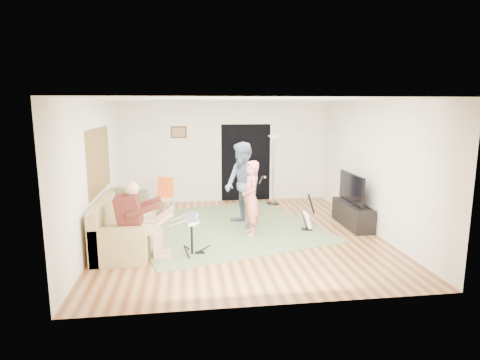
{
  "coord_description": "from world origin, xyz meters",
  "views": [
    {
      "loc": [
        -1.05,
        -7.79,
        2.59
      ],
      "look_at": [
        0.03,
        0.3,
        1.07
      ],
      "focal_mm": 30.0,
      "sensor_mm": 36.0,
      "label": 1
    }
  ],
  "objects_px": {
    "torchiere_lamp": "(273,158)",
    "television": "(351,188)",
    "singer": "(251,198)",
    "drum_kit": "(192,238)",
    "tv_cabinet": "(352,215)",
    "dining_chair": "(164,203)",
    "sofa": "(122,230)",
    "guitarist": "(243,185)",
    "guitar_spare": "(307,220)"
  },
  "relations": [
    {
      "from": "guitarist",
      "to": "tv_cabinet",
      "type": "height_order",
      "value": "guitarist"
    },
    {
      "from": "television",
      "to": "torchiere_lamp",
      "type": "bearing_deg",
      "value": 120.48
    },
    {
      "from": "singer",
      "to": "television",
      "type": "xyz_separation_m",
      "value": [
        2.25,
        0.32,
        0.09
      ]
    },
    {
      "from": "guitarist",
      "to": "guitar_spare",
      "type": "height_order",
      "value": "guitarist"
    },
    {
      "from": "guitar_spare",
      "to": "tv_cabinet",
      "type": "distance_m",
      "value": 1.09
    },
    {
      "from": "drum_kit",
      "to": "dining_chair",
      "type": "relative_size",
      "value": 0.76
    },
    {
      "from": "tv_cabinet",
      "to": "dining_chair",
      "type": "bearing_deg",
      "value": 161.82
    },
    {
      "from": "sofa",
      "to": "guitarist",
      "type": "distance_m",
      "value": 2.66
    },
    {
      "from": "singer",
      "to": "dining_chair",
      "type": "relative_size",
      "value": 1.67
    },
    {
      "from": "television",
      "to": "dining_chair",
      "type": "bearing_deg",
      "value": 161.61
    },
    {
      "from": "guitarist",
      "to": "torchiere_lamp",
      "type": "height_order",
      "value": "guitarist"
    },
    {
      "from": "drum_kit",
      "to": "singer",
      "type": "bearing_deg",
      "value": 38.31
    },
    {
      "from": "sofa",
      "to": "tv_cabinet",
      "type": "bearing_deg",
      "value": 7.41
    },
    {
      "from": "dining_chair",
      "to": "television",
      "type": "relative_size",
      "value": 0.77
    },
    {
      "from": "sofa",
      "to": "television",
      "type": "bearing_deg",
      "value": 7.49
    },
    {
      "from": "sofa",
      "to": "television",
      "type": "distance_m",
      "value": 4.82
    },
    {
      "from": "sofa",
      "to": "guitarist",
      "type": "relative_size",
      "value": 1.22
    },
    {
      "from": "guitarist",
      "to": "television",
      "type": "bearing_deg",
      "value": 61.34
    },
    {
      "from": "tv_cabinet",
      "to": "torchiere_lamp",
      "type": "bearing_deg",
      "value": 121.47
    },
    {
      "from": "television",
      "to": "guitar_spare",
      "type": "bearing_deg",
      "value": -169.56
    },
    {
      "from": "dining_chair",
      "to": "drum_kit",
      "type": "bearing_deg",
      "value": -64.32
    },
    {
      "from": "guitar_spare",
      "to": "torchiere_lamp",
      "type": "xyz_separation_m",
      "value": [
        -0.23,
        2.33,
        1.03
      ]
    },
    {
      "from": "tv_cabinet",
      "to": "television",
      "type": "relative_size",
      "value": 1.18
    },
    {
      "from": "torchiere_lamp",
      "to": "television",
      "type": "height_order",
      "value": "torchiere_lamp"
    },
    {
      "from": "guitar_spare",
      "to": "torchiere_lamp",
      "type": "distance_m",
      "value": 2.55
    },
    {
      "from": "guitarist",
      "to": "torchiere_lamp",
      "type": "distance_m",
      "value": 2.15
    },
    {
      "from": "torchiere_lamp",
      "to": "sofa",
      "type": "bearing_deg",
      "value": -141.67
    },
    {
      "from": "tv_cabinet",
      "to": "guitar_spare",
      "type": "bearing_deg",
      "value": -170.03
    },
    {
      "from": "singer",
      "to": "tv_cabinet",
      "type": "distance_m",
      "value": 2.37
    },
    {
      "from": "torchiere_lamp",
      "to": "singer",
      "type": "bearing_deg",
      "value": -111.89
    },
    {
      "from": "singer",
      "to": "tv_cabinet",
      "type": "relative_size",
      "value": 1.08
    },
    {
      "from": "torchiere_lamp",
      "to": "guitarist",
      "type": "bearing_deg",
      "value": -120.21
    },
    {
      "from": "drum_kit",
      "to": "guitar_spare",
      "type": "relative_size",
      "value": 0.88
    },
    {
      "from": "singer",
      "to": "television",
      "type": "bearing_deg",
      "value": 93.79
    },
    {
      "from": "torchiere_lamp",
      "to": "dining_chair",
      "type": "xyz_separation_m",
      "value": [
        -2.8,
        -0.79,
        -0.93
      ]
    },
    {
      "from": "dining_chair",
      "to": "tv_cabinet",
      "type": "height_order",
      "value": "dining_chair"
    },
    {
      "from": "sofa",
      "to": "television",
      "type": "relative_size",
      "value": 1.89
    },
    {
      "from": "singer",
      "to": "torchiere_lamp",
      "type": "xyz_separation_m",
      "value": [
        0.99,
        2.46,
        0.49
      ]
    },
    {
      "from": "singer",
      "to": "drum_kit",
      "type": "bearing_deg",
      "value": -56.08
    },
    {
      "from": "guitarist",
      "to": "dining_chair",
      "type": "bearing_deg",
      "value": -142.58
    },
    {
      "from": "guitar_spare",
      "to": "tv_cabinet",
      "type": "height_order",
      "value": "guitar_spare"
    },
    {
      "from": "tv_cabinet",
      "to": "television",
      "type": "height_order",
      "value": "television"
    },
    {
      "from": "sofa",
      "to": "guitarist",
      "type": "height_order",
      "value": "guitarist"
    },
    {
      "from": "singer",
      "to": "guitar_spare",
      "type": "xyz_separation_m",
      "value": [
        1.22,
        0.13,
        -0.53
      ]
    },
    {
      "from": "guitar_spare",
      "to": "television",
      "type": "xyz_separation_m",
      "value": [
        1.03,
        0.19,
        0.62
      ]
    },
    {
      "from": "drum_kit",
      "to": "tv_cabinet",
      "type": "bearing_deg",
      "value": 20.01
    },
    {
      "from": "drum_kit",
      "to": "guitarist",
      "type": "bearing_deg",
      "value": 54.49
    },
    {
      "from": "drum_kit",
      "to": "guitar_spare",
      "type": "xyz_separation_m",
      "value": [
        2.42,
        1.09,
        -0.08
      ]
    },
    {
      "from": "tv_cabinet",
      "to": "television",
      "type": "distance_m",
      "value": 0.6
    },
    {
      "from": "torchiere_lamp",
      "to": "television",
      "type": "bearing_deg",
      "value": -59.52
    }
  ]
}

